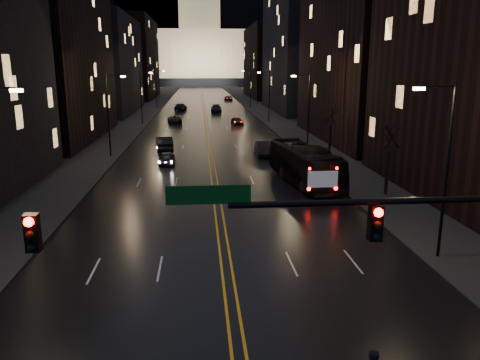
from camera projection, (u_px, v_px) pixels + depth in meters
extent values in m
cube|color=black|center=(203.00, 100.00, 139.54)|extent=(20.00, 320.00, 0.02)
cube|color=black|center=(156.00, 100.00, 138.34)|extent=(8.00, 320.00, 0.16)
cube|color=black|center=(250.00, 99.00, 140.70)|extent=(8.00, 320.00, 0.16)
cube|color=orange|center=(203.00, 100.00, 139.53)|extent=(0.62, 320.00, 0.01)
cube|color=black|center=(45.00, 33.00, 60.89)|extent=(12.00, 30.00, 28.00)
cube|color=black|center=(104.00, 65.00, 98.62)|extent=(12.00, 34.00, 20.00)
cube|color=black|center=(134.00, 59.00, 144.61)|extent=(12.00, 40.00, 24.00)
cube|color=black|center=(300.00, 51.00, 101.45)|extent=(12.00, 34.00, 26.00)
cube|color=black|center=(268.00, 62.00, 148.39)|extent=(12.00, 40.00, 22.00)
cube|color=black|center=(201.00, 81.00, 255.23)|extent=(90.00, 50.00, 4.00)
cube|color=#FFD193|center=(200.00, 55.00, 251.92)|extent=(80.00, 36.00, 24.00)
cylinder|color=beige|center=(199.00, 15.00, 247.19)|extent=(22.00, 22.00, 16.00)
cylinder|color=black|center=(448.00, 200.00, 12.69)|extent=(12.00, 0.18, 0.18)
cube|color=black|center=(32.00, 233.00, 11.91)|extent=(0.35, 0.30, 1.00)
cube|color=black|center=(375.00, 223.00, 12.67)|extent=(0.35, 0.30, 1.00)
sphere|color=#FF0705|center=(29.00, 222.00, 11.65)|extent=(0.24, 0.24, 0.24)
sphere|color=#FF0705|center=(379.00, 213.00, 12.41)|extent=(0.24, 0.24, 0.24)
cube|color=#053F14|center=(209.00, 195.00, 12.08)|extent=(2.20, 0.06, 0.50)
cylinder|color=black|center=(446.00, 174.00, 23.24)|extent=(0.16, 0.16, 9.00)
cylinder|color=black|center=(438.00, 87.00, 22.15)|extent=(1.80, 0.10, 0.10)
cube|color=#EABF8C|center=(419.00, 89.00, 22.09)|extent=(0.50, 0.25, 0.15)
cube|color=#EABF8C|center=(16.00, 90.00, 20.55)|extent=(0.50, 0.25, 0.15)
cylinder|color=black|center=(309.00, 114.00, 52.28)|extent=(0.16, 0.16, 9.00)
cylinder|color=black|center=(302.00, 75.00, 51.19)|extent=(1.80, 0.10, 0.10)
cube|color=#EABF8C|center=(294.00, 76.00, 51.13)|extent=(0.50, 0.25, 0.15)
cylinder|color=black|center=(108.00, 116.00, 50.43)|extent=(0.16, 0.16, 9.00)
cylinder|color=black|center=(114.00, 75.00, 49.49)|extent=(1.80, 0.10, 0.10)
cube|color=#EABF8C|center=(123.00, 76.00, 49.59)|extent=(0.50, 0.25, 0.15)
cylinder|color=black|center=(269.00, 97.00, 81.32)|extent=(0.16, 0.16, 9.00)
cylinder|color=black|center=(264.00, 72.00, 80.23)|extent=(1.80, 0.10, 0.10)
cube|color=#EABF8C|center=(259.00, 73.00, 80.18)|extent=(0.50, 0.25, 0.15)
cylinder|color=black|center=(141.00, 98.00, 79.47)|extent=(0.16, 0.16, 9.00)
cylinder|color=black|center=(145.00, 72.00, 78.53)|extent=(1.80, 0.10, 0.10)
cube|color=#EABF8C|center=(151.00, 73.00, 78.63)|extent=(0.50, 0.25, 0.15)
cylinder|color=black|center=(250.00, 89.00, 110.36)|extent=(0.16, 0.16, 9.00)
cylinder|color=black|center=(247.00, 71.00, 109.27)|extent=(1.80, 0.10, 0.10)
cube|color=#EABF8C|center=(243.00, 71.00, 109.22)|extent=(0.50, 0.25, 0.15)
cylinder|color=black|center=(156.00, 90.00, 108.51)|extent=(0.16, 0.16, 9.00)
cylinder|color=black|center=(160.00, 71.00, 107.57)|extent=(1.80, 0.10, 0.10)
cube|color=#EABF8C|center=(164.00, 71.00, 107.67)|extent=(0.50, 0.25, 0.15)
cylinder|color=black|center=(387.00, 174.00, 35.67)|extent=(0.24, 0.24, 3.50)
cylinder|color=black|center=(330.00, 141.00, 51.16)|extent=(0.24, 0.24, 3.50)
imported|color=black|center=(304.00, 165.00, 39.59)|extent=(4.29, 12.04, 3.28)
imported|color=black|center=(167.00, 158.00, 47.36)|extent=(1.71, 4.02, 1.36)
imported|color=black|center=(164.00, 143.00, 55.40)|extent=(2.51, 5.41, 1.72)
imported|color=black|center=(174.00, 119.00, 82.45)|extent=(2.86, 5.30, 1.41)
imported|color=black|center=(181.00, 107.00, 106.01)|extent=(3.02, 5.86, 1.63)
imported|color=black|center=(264.00, 148.00, 52.19)|extent=(1.80, 5.07, 1.67)
imported|color=black|center=(237.00, 121.00, 79.45)|extent=(2.14, 4.23, 1.38)
imported|color=black|center=(216.00, 109.00, 101.36)|extent=(2.43, 5.70, 1.64)
imported|color=black|center=(228.00, 98.00, 137.09)|extent=(2.60, 5.17, 1.41)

